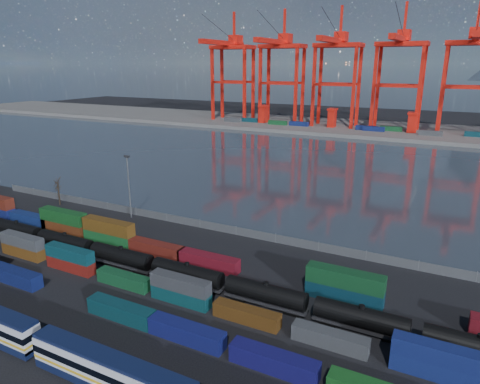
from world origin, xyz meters
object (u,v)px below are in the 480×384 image
at_px(passenger_train, 111,374).
at_px(bare_tree, 58,191).
at_px(tanker_string, 121,257).
at_px(gantry_cranes, 368,55).

relative_size(passenger_train, bare_tree, 9.24).
relative_size(tanker_string, bare_tree, 16.82).
bearing_deg(bare_tree, tanker_string, -27.15).
relative_size(tanker_string, gantry_cranes, 0.68).
height_order(tanker_string, gantry_cranes, gantry_cranes).
bearing_deg(gantry_cranes, tanker_string, -91.39).
xyz_separation_m(tanker_string, bare_tree, (-42.77, 21.93, 1.88)).
xyz_separation_m(passenger_train, tanker_string, (-22.07, 26.29, -0.33)).
bearing_deg(passenger_train, bare_tree, 143.36).
relative_size(passenger_train, tanker_string, 0.55).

